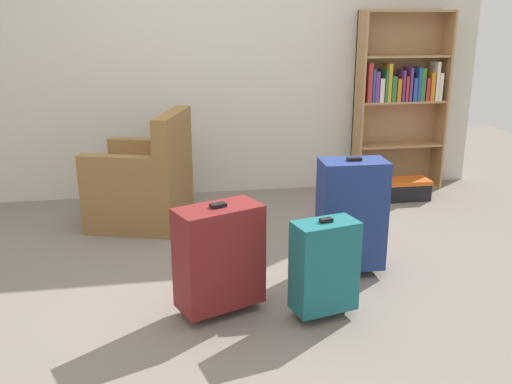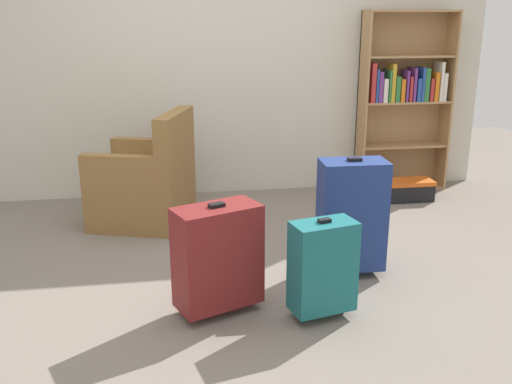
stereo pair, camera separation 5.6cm
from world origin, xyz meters
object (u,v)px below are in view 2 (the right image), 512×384
Objects in this scene: suitcase_teal at (323,267)px; suitcase_navy_blue at (352,215)px; armchair at (147,184)px; storage_box at (409,189)px; mug at (217,219)px; suitcase_dark_red at (218,256)px; bookshelf at (404,97)px.

suitcase_navy_blue is (0.33, 0.52, 0.10)m from suitcase_teal.
armchair reaches higher than storage_box.
suitcase_navy_blue is (0.77, -1.02, 0.35)m from mug.
mug is at bearing -17.33° from armchair.
suitcase_navy_blue reaches higher than mug.
mug is 1.63m from suitcase_teal.
armchair reaches higher than mug.
armchair reaches higher than suitcase_navy_blue.
storage_box is 2.61m from suitcase_dark_red.
bookshelf is at bearing 81.79° from storage_box.
storage_box is at bearing 43.13° from suitcase_dark_red.
suitcase_dark_red is at bearing 164.97° from suitcase_teal.
suitcase_dark_red is at bearing -136.87° from storage_box.
bookshelf is at bearing 59.36° from suitcase_navy_blue.
bookshelf reaches higher than suitcase_navy_blue.
bookshelf is at bearing 48.07° from suitcase_dark_red.
mug is 0.19× the size of suitcase_dark_red.
suitcase_navy_blue is (1.31, -1.19, 0.08)m from armchair.
armchair reaches higher than suitcase_dark_red.
suitcase_teal is (0.44, -1.54, 0.25)m from mug.
suitcase_navy_blue is (0.89, 0.37, 0.06)m from suitcase_dark_red.
suitcase_teal reaches higher than storage_box.
armchair is at bearing 137.79° from suitcase_navy_blue.
bookshelf reaches higher than mug.
suitcase_dark_red is 0.84× the size of suitcase_navy_blue.
storage_box is 2.35m from suitcase_teal.
armchair reaches higher than suitcase_teal.
bookshelf is at bearing 23.01° from mug.
armchair is 7.50× the size of mug.
armchair is 2.15× the size of storage_box.
suitcase_dark_red is at bearing -74.80° from armchair.
suitcase_navy_blue is at bearing 57.85° from suitcase_teal.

